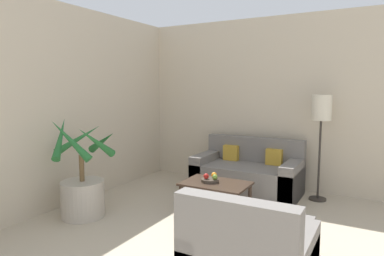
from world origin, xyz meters
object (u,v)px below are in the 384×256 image
potted_palm (83,187)px  coffee_table (216,186)px  fruit_bowl (210,180)px  orange_fruit (214,175)px  apple_green (215,177)px  ottoman (281,238)px  sofa_loveseat (248,175)px  apple_red (206,176)px  floor_lamp (321,114)px

potted_palm → coffee_table: size_ratio=1.47×
fruit_bowl → orange_fruit: (0.03, 0.07, 0.06)m
apple_green → orange_fruit: bearing=123.2°
potted_palm → ottoman: bearing=4.5°
sofa_loveseat → apple_red: size_ratio=21.68×
fruit_bowl → coffee_table: bearing=-0.6°
ottoman → floor_lamp: bearing=88.9°
potted_palm → ottoman: potted_palm is taller
apple_green → floor_lamp: bearing=44.6°
potted_palm → fruit_bowl: (1.27, 0.99, 0.02)m
sofa_loveseat → apple_green: (-0.11, -0.93, 0.16)m
potted_palm → apple_red: (1.23, 0.96, 0.07)m
fruit_bowl → apple_red: 0.07m
fruit_bowl → potted_palm: bearing=-141.9°
fruit_bowl → ottoman: 1.42m
sofa_loveseat → orange_fruit: (-0.16, -0.86, 0.17)m
potted_palm → coffee_table: potted_palm is taller
apple_red → apple_green: size_ratio=1.05×
coffee_table → ottoman: size_ratio=1.55×
potted_palm → sofa_loveseat: size_ratio=0.81×
potted_palm → apple_green: 1.67m
potted_palm → coffee_table: 1.68m
floor_lamp → apple_red: size_ratio=20.91×
sofa_loveseat → ottoman: (0.96, -1.73, -0.10)m
sofa_loveseat → ottoman: sofa_loveseat is taller
apple_red → orange_fruit: (0.07, 0.10, 0.00)m
orange_fruit → apple_red: bearing=-125.4°
sofa_loveseat → ottoman: 1.98m
coffee_table → potted_palm: bearing=-143.7°
sofa_loveseat → fruit_bowl: sofa_loveseat is taller
floor_lamp → orange_fruit: bearing=-138.4°
potted_palm → coffee_table: bearing=36.3°
coffee_table → orange_fruit: bearing=129.8°
floor_lamp → fruit_bowl: 1.82m
sofa_loveseat → floor_lamp: size_ratio=1.04×
orange_fruit → apple_green: bearing=-56.8°
ottoman → coffee_table: bearing=142.9°
floor_lamp → ottoman: (-0.04, -1.90, -1.05)m
potted_palm → apple_red: bearing=38.2°
coffee_table → ottoman: 1.34m
coffee_table → apple_green: (-0.01, -0.00, 0.12)m
potted_palm → orange_fruit: potted_palm is taller
potted_palm → orange_fruit: 1.68m
sofa_loveseat → ottoman: bearing=-61.0°
sofa_loveseat → apple_green: size_ratio=22.79×
apple_red → apple_green: apple_red is taller
apple_red → orange_fruit: orange_fruit is taller
coffee_table → apple_green: bearing=-170.6°
potted_palm → floor_lamp: floor_lamp is taller
ottoman → sofa_loveseat: bearing=119.0°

